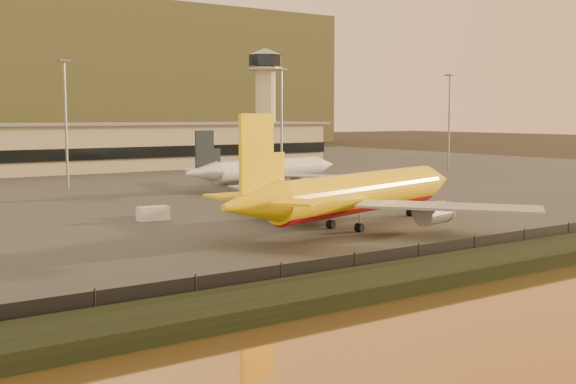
# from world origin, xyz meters

# --- Properties ---
(ground) EXTENTS (900.00, 900.00, 0.00)m
(ground) POSITION_xyz_m (0.00, 0.00, 0.00)
(ground) COLOR black
(ground) RESTS_ON ground
(embankment) EXTENTS (320.00, 7.00, 1.40)m
(embankment) POSITION_xyz_m (0.00, -17.00, 0.70)
(embankment) COLOR black
(embankment) RESTS_ON ground
(tarmac) EXTENTS (320.00, 220.00, 0.20)m
(tarmac) POSITION_xyz_m (0.00, 95.00, 0.10)
(tarmac) COLOR #2D2D2D
(tarmac) RESTS_ON ground
(perimeter_fence) EXTENTS (300.00, 0.05, 2.20)m
(perimeter_fence) POSITION_xyz_m (0.00, -13.00, 1.30)
(perimeter_fence) COLOR black
(perimeter_fence) RESTS_ON tarmac
(control_tower) EXTENTS (11.20, 11.20, 35.50)m
(control_tower) POSITION_xyz_m (70.00, 131.00, 21.66)
(control_tower) COLOR tan
(control_tower) RESTS_ON tarmac
(apron_light_masts) EXTENTS (152.20, 12.20, 25.40)m
(apron_light_masts) POSITION_xyz_m (15.00, 75.00, 15.70)
(apron_light_masts) COLOR slate
(apron_light_masts) RESTS_ON tarmac
(dhl_cargo_jet) EXTENTS (48.79, 46.71, 14.79)m
(dhl_cargo_jet) POSITION_xyz_m (5.23, 9.48, 4.62)
(dhl_cargo_jet) COLOR yellow
(dhl_cargo_jet) RESTS_ON tarmac
(white_narrowbody_jet) EXTENTS (40.98, 39.41, 11.83)m
(white_narrowbody_jet) POSITION_xyz_m (24.30, 60.26, 3.73)
(white_narrowbody_jet) COLOR silver
(white_narrowbody_jet) RESTS_ON tarmac
(gse_vehicle_yellow) EXTENTS (4.44, 3.22, 1.82)m
(gse_vehicle_yellow) POSITION_xyz_m (15.27, 32.41, 1.11)
(gse_vehicle_yellow) COLOR yellow
(gse_vehicle_yellow) RESTS_ON tarmac
(gse_vehicle_white) EXTENTS (4.38, 2.12, 1.94)m
(gse_vehicle_white) POSITION_xyz_m (-13.87, 30.82, 1.17)
(gse_vehicle_white) COLOR silver
(gse_vehicle_white) RESTS_ON tarmac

